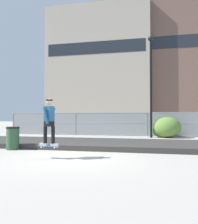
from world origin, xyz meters
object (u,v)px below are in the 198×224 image
shrub_left (162,130)px  shrub_center (167,127)px  street_lamp (151,75)px  trash_bin (13,138)px  skater (49,119)px  skateboard (49,146)px  parked_car_near (67,124)px

shrub_left → shrub_center: bearing=-15.6°
street_lamp → trash_bin: (-6.36, -7.16, -4.00)m
street_lamp → shrub_left: size_ratio=5.60×
skater → trash_bin: (-2.55, 1.72, -0.87)m
skateboard → skater: size_ratio=0.49×
shrub_center → skater: bearing=-118.4°
skater → shrub_center: size_ratio=0.87×
shrub_center → trash_bin: (-7.48, -7.38, -0.22)m
parked_car_near → trash_bin: (1.49, -11.17, -0.32)m
street_lamp → shrub_left: (0.75, 0.32, -4.02)m
skater → parked_car_near: 13.52m
parked_car_near → shrub_center: size_ratio=2.31×
shrub_left → shrub_center: 0.46m
skater → shrub_center: skater is taller
skater → street_lamp: street_lamp is taller
skateboard → trash_bin: bearing=146.0°
shrub_center → trash_bin: shrub_center is taller
skateboard → shrub_left: (4.55, 9.21, 0.07)m
skater → skateboard: bearing=-26.6°
skateboard → shrub_center: shrub_center is taller
shrub_center → trash_bin: 10.51m
skater → parked_car_near: bearing=107.4°
skateboard → shrub_left: 10.27m
skater → shrub_left: bearing=63.7°
trash_bin → shrub_left: bearing=46.5°
skateboard → parked_car_near: bearing=107.4°
skateboard → parked_car_near: size_ratio=0.18×
trash_bin → skater: bearing=-34.0°
street_lamp → parked_car_near: 9.55m
shrub_left → shrub_center: size_ratio=0.68×
skater → street_lamp: size_ratio=0.23×
street_lamp → shrub_center: (1.13, 0.21, -3.78)m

